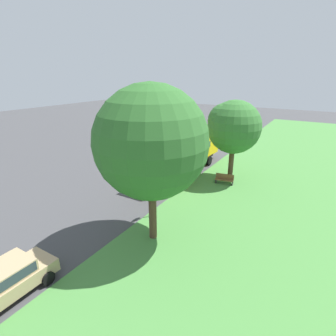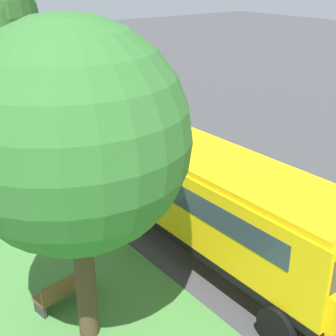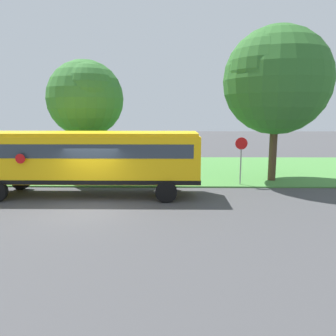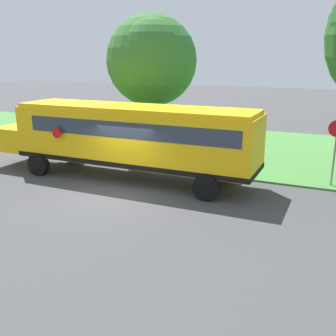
{
  "view_description": "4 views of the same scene",
  "coord_description": "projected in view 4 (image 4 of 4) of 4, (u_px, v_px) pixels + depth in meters",
  "views": [
    {
      "loc": [
        -13.53,
        20.72,
        9.3
      ],
      "look_at": [
        -2.23,
        1.95,
        1.41
      ],
      "focal_mm": 28.0,
      "sensor_mm": 36.0,
      "label": 1
    },
    {
      "loc": [
        -10.44,
        -9.61,
        7.95
      ],
      "look_at": [
        -1.22,
        2.67,
        1.35
      ],
      "focal_mm": 50.0,
      "sensor_mm": 36.0,
      "label": 2
    },
    {
      "loc": [
        13.64,
        3.67,
        4.09
      ],
      "look_at": [
        -1.88,
        3.47,
        1.46
      ],
      "focal_mm": 35.0,
      "sensor_mm": 36.0,
      "label": 3
    },
    {
      "loc": [
        12.02,
        7.72,
        5.08
      ],
      "look_at": [
        -0.9,
        1.9,
        1.09
      ],
      "focal_mm": 42.0,
      "sensor_mm": 36.0,
      "label": 4
    }
  ],
  "objects": [
    {
      "name": "stop_sign",
      "position": [
        335.0,
        145.0,
        15.56
      ],
      "size": [
        0.08,
        0.68,
        2.74
      ],
      "color": "gray",
      "rests_on": "ground"
    },
    {
      "name": "grass_verge",
      "position": [
        201.0,
        144.0,
        23.74
      ],
      "size": [
        12.0,
        80.0,
        0.08
      ],
      "primitive_type": "cube",
      "color": "#47843D",
      "rests_on": "ground"
    },
    {
      "name": "ground_plane",
      "position": [
        113.0,
        196.0,
        14.97
      ],
      "size": [
        120.0,
        120.0,
        0.0
      ],
      "primitive_type": "plane",
      "color": "#424244"
    },
    {
      "name": "park_bench",
      "position": [
        174.0,
        148.0,
        20.87
      ],
      "size": [
        1.66,
        0.77,
        0.92
      ],
      "color": "brown",
      "rests_on": "ground"
    },
    {
      "name": "oak_tree_beside_bus",
      "position": [
        152.0,
        59.0,
        20.05
      ],
      "size": [
        4.67,
        4.67,
        7.27
      ],
      "color": "#4C3826",
      "rests_on": "ground"
    },
    {
      "name": "school_bus",
      "position": [
        128.0,
        135.0,
        16.65
      ],
      "size": [
        2.84,
        12.42,
        3.16
      ],
      "color": "yellow",
      "rests_on": "ground"
    }
  ]
}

